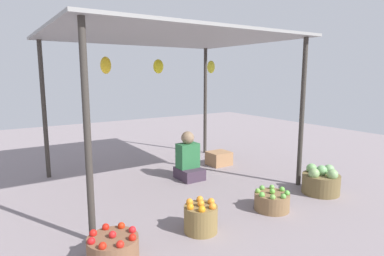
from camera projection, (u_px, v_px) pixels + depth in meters
name	position (u px, v px, depth m)	size (l,w,h in m)	color
ground_plane	(169.00, 181.00, 5.22)	(14.00, 14.00, 0.00)	gray
market_stall_structure	(167.00, 45.00, 4.88)	(3.47, 2.80, 2.26)	#38332D
vendor_person	(188.00, 161.00, 5.29)	(0.36, 0.44, 0.78)	#3E2E3E
basket_red_tomatoes	(113.00, 247.00, 2.99)	(0.47, 0.47, 0.28)	brown
basket_oranges	(201.00, 218.00, 3.51)	(0.36, 0.36, 0.36)	olive
basket_green_apples	(272.00, 201.00, 4.09)	(0.44, 0.44, 0.27)	brown
basket_cabbages	(321.00, 182.00, 4.65)	(0.52, 0.52, 0.41)	brown
wooden_crate_near_vendor	(219.00, 158.00, 6.13)	(0.40, 0.36, 0.25)	#A3764F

